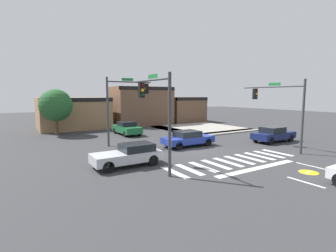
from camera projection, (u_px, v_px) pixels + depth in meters
ground_plane at (193, 149)px, 21.09m from camera, size 120.00×120.00×0.00m
crosswalk_near at (233, 161)px, 17.29m from camera, size 10.09×2.65×0.01m
bike_detector_marking at (309, 172)px, 14.76m from camera, size 1.07×1.07×0.01m
curb_corner_northeast at (201, 129)px, 33.47m from camera, size 10.00×10.60×0.15m
storefront_row at (131, 109)px, 38.40m from camera, size 25.21×6.79×5.75m
traffic_signal_southwest at (156, 104)px, 14.84m from camera, size 0.32×4.32×5.72m
traffic_signal_southeast at (279, 102)px, 20.69m from camera, size 0.32×5.83×5.71m
traffic_signal_northwest at (125, 99)px, 22.64m from camera, size 4.31×0.32×6.06m
car_navy at (273, 134)px, 24.38m from camera, size 4.52×1.87×1.47m
car_silver at (129, 155)px, 16.08m from camera, size 4.32×1.83×1.39m
car_blue at (188, 138)px, 22.21m from camera, size 4.60×1.93×1.38m
car_green at (127, 128)px, 28.87m from camera, size 1.90×4.60×1.50m
roadside_tree at (56, 105)px, 28.02m from camera, size 3.58×3.58×5.19m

